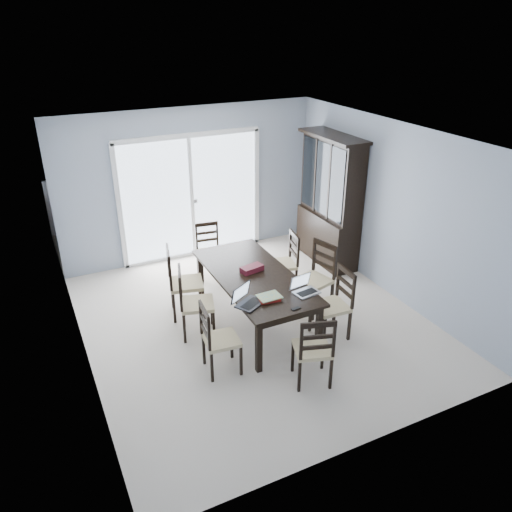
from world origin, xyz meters
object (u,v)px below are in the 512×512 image
object	(u,v)px
laptop_silver	(306,289)
chair_left_near	(214,332)
chair_left_far	(178,275)
cell_phone	(296,309)
chair_right_far	(287,256)
game_box	(252,269)
chair_end_far	(208,244)
chair_right_near	(338,296)
china_hutch	(330,202)
chair_left_mid	(190,296)
dining_table	(254,280)
chair_right_mid	(319,270)
laptop_dark	(250,300)
chair_end_near	(315,344)
hot_tub	(137,216)

from	to	relation	value
laptop_silver	chair_left_near	bearing A→B (deg)	173.30
chair_left_far	cell_phone	distance (m)	1.89
chair_left_near	chair_right_far	world-z (taller)	chair_right_far
chair_left_far	game_box	bearing A→B (deg)	72.10
chair_end_far	laptop_silver	distance (m)	2.42
chair_left_near	chair_left_far	world-z (taller)	chair_left_far
chair_left_near	chair_left_far	distance (m)	1.41
cell_phone	chair_right_near	bearing A→B (deg)	10.06
china_hutch	chair_right_near	size ratio (longest dim) A/B	1.97
chair_left_far	game_box	world-z (taller)	chair_left_far
chair_left_mid	cell_phone	xyz separation A→B (m)	(0.96, -1.10, 0.16)
dining_table	chair_right_mid	size ratio (longest dim) A/B	1.87
laptop_dark	cell_phone	world-z (taller)	laptop_dark
chair_right_near	chair_end_near	xyz separation A→B (m)	(-0.82, -0.75, -0.02)
chair_end_near	laptop_silver	xyz separation A→B (m)	(0.34, 0.77, 0.23)
chair_end_far	hot_tub	distance (m)	1.98
chair_left_near	game_box	distance (m)	1.28
chair_right_near	game_box	bearing A→B (deg)	47.90
chair_left_near	chair_right_mid	xyz separation A→B (m)	(1.90, 0.71, 0.06)
laptop_dark	game_box	xyz separation A→B (m)	(0.39, 0.78, -0.02)
chair_end_near	cell_phone	xyz separation A→B (m)	(0.03, 0.50, 0.18)
game_box	chair_right_far	bearing A→B (deg)	31.43
chair_left_near	chair_right_far	xyz separation A→B (m)	(1.76, 1.39, 0.01)
chair_right_mid	game_box	xyz separation A→B (m)	(-0.98, 0.16, 0.17)
chair_left_mid	chair_end_far	xyz separation A→B (m)	(0.86, 1.54, -0.06)
chair_left_mid	chair_right_far	size ratio (longest dim) A/B	1.05
chair_left_mid	chair_right_mid	bearing A→B (deg)	102.45
china_hutch	cell_phone	size ratio (longest dim) A/B	19.49
chair_left_far	hot_tub	xyz separation A→B (m)	(0.11, 2.84, -0.12)
chair_right_far	hot_tub	world-z (taller)	chair_right_far
chair_left_mid	laptop_dark	bearing A→B (deg)	50.80
chair_left_far	laptop_silver	bearing A→B (deg)	55.63
chair_end_near	game_box	bearing A→B (deg)	108.61
chair_end_far	laptop_dark	distance (m)	2.35
chair_left_near	chair_right_far	size ratio (longest dim) A/B	0.98
chair_right_mid	chair_end_far	xyz separation A→B (m)	(-1.04, 1.69, -0.08)
chair_end_near	laptop_silver	distance (m)	0.87
chair_right_near	chair_end_near	world-z (taller)	chair_right_near
chair_right_near	chair_end_far	xyz separation A→B (m)	(-0.89, 2.39, -0.05)
laptop_dark	chair_right_mid	bearing A→B (deg)	-5.15
laptop_dark	cell_phone	xyz separation A→B (m)	(0.44, -0.33, -0.05)
laptop_silver	chair_end_near	bearing A→B (deg)	-122.34
chair_left_mid	chair_right_mid	xyz separation A→B (m)	(1.89, -0.15, 0.02)
chair_left_far	dining_table	bearing A→B (deg)	66.78
laptop_silver	cell_phone	size ratio (longest dim) A/B	3.03
chair_end_near	hot_tub	size ratio (longest dim) A/B	0.49
chair_right_near	chair_right_far	distance (m)	1.37
chair_left_mid	cell_phone	distance (m)	1.47
chair_left_far	cell_phone	bearing A→B (deg)	43.14
chair_end_far	hot_tub	xyz separation A→B (m)	(-0.72, 1.84, -0.02)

